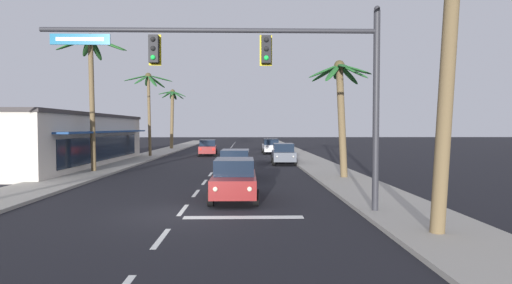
% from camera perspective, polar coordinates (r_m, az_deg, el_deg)
% --- Properties ---
extents(ground_plane, '(220.00, 220.00, 0.00)m').
position_cam_1_polar(ground_plane, '(14.43, -10.67, -9.94)').
color(ground_plane, black).
extents(sidewalk_right, '(3.20, 110.00, 0.14)m').
position_cam_1_polar(sidewalk_right, '(34.49, 7.85, -2.81)').
color(sidewalk_right, '#9E998E').
rests_on(sidewalk_right, ground).
extents(sidewalk_left, '(3.20, 110.00, 0.14)m').
position_cam_1_polar(sidewalk_left, '(35.52, -17.88, -2.75)').
color(sidewalk_left, '#9E998E').
rests_on(sidewalk_left, ground).
extents(lane_markings, '(4.28, 87.77, 0.01)m').
position_cam_1_polar(lane_markings, '(34.24, -4.51, -2.94)').
color(lane_markings, silver).
rests_on(lane_markings, ground).
extents(traffic_signal_mast, '(11.41, 0.41, 7.12)m').
position_cam_1_polar(traffic_signal_mast, '(13.88, 2.02, 10.54)').
color(traffic_signal_mast, '#2D2D33').
rests_on(traffic_signal_mast, ground).
extents(sedan_lead_at_stop_bar, '(1.95, 4.45, 1.68)m').
position_cam_1_polar(sedan_lead_at_stop_bar, '(16.88, -3.08, -5.21)').
color(sedan_lead_at_stop_bar, maroon).
rests_on(sedan_lead_at_stop_bar, ground).
extents(sedan_third_in_queue, '(2.04, 4.49, 1.68)m').
position_cam_1_polar(sedan_third_in_queue, '(23.87, -2.96, -3.07)').
color(sedan_third_in_queue, silver).
rests_on(sedan_third_in_queue, ground).
extents(sedan_oncoming_far, '(2.12, 4.52, 1.68)m').
position_cam_1_polar(sedan_oncoming_far, '(43.18, -6.82, -0.78)').
color(sedan_oncoming_far, maroon).
rests_on(sedan_oncoming_far, ground).
extents(sedan_parked_nearest_kerb, '(2.01, 4.48, 1.68)m').
position_cam_1_polar(sedan_parked_nearest_kerb, '(46.16, 2.10, -0.59)').
color(sedan_parked_nearest_kerb, silver).
rests_on(sedan_parked_nearest_kerb, ground).
extents(sedan_parked_mid_kerb, '(2.04, 4.49, 1.68)m').
position_cam_1_polar(sedan_parked_mid_kerb, '(33.18, 3.89, -1.63)').
color(sedan_parked_mid_kerb, '#4C515B').
rests_on(sedan_parked_mid_kerb, ground).
extents(palm_left_second, '(4.70, 4.56, 9.11)m').
position_cam_1_polar(palm_left_second, '(28.80, -22.27, 9.59)').
color(palm_left_second, brown).
rests_on(palm_left_second, ground).
extents(palm_left_third, '(4.73, 4.36, 8.49)m').
position_cam_1_polar(palm_left_third, '(42.26, -14.87, 6.55)').
color(palm_left_third, brown).
rests_on(palm_left_third, ground).
extents(palm_left_farthest, '(3.74, 3.57, 8.18)m').
position_cam_1_polar(palm_left_farthest, '(56.19, -11.74, 4.62)').
color(palm_left_farthest, brown).
rests_on(palm_left_farthest, ground).
extents(palm_right_nearest, '(4.95, 4.85, 8.35)m').
position_cam_1_polar(palm_right_nearest, '(12.40, 25.94, 15.76)').
color(palm_right_nearest, brown).
rests_on(palm_right_nearest, ground).
extents(palm_right_second, '(3.79, 3.88, 6.84)m').
position_cam_1_polar(palm_right_second, '(23.73, 11.88, 6.38)').
color(palm_right_second, brown).
rests_on(palm_right_second, ground).
extents(storefront_strip_left, '(8.24, 20.25, 4.05)m').
position_cam_1_polar(storefront_strip_left, '(34.60, -26.14, 0.27)').
color(storefront_strip_left, beige).
rests_on(storefront_strip_left, ground).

